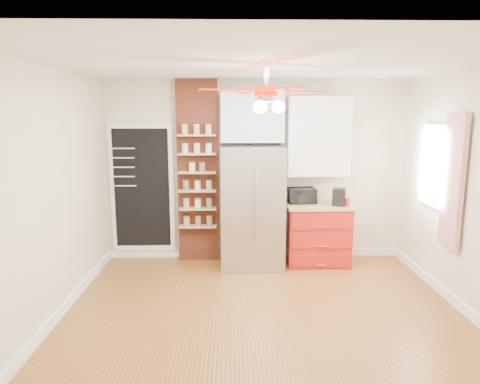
{
  "coord_description": "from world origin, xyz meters",
  "views": [
    {
      "loc": [
        -0.36,
        -4.41,
        2.2
      ],
      "look_at": [
        -0.24,
        0.9,
        1.23
      ],
      "focal_mm": 32.0,
      "sensor_mm": 36.0,
      "label": 1
    }
  ],
  "objects_px": {
    "red_cabinet": "(317,234)",
    "toaster_oven": "(301,195)",
    "coffee_maker": "(339,197)",
    "pantry_jar_oats": "(192,167)",
    "canister_left": "(346,202)",
    "ceiling_fan": "(266,92)",
    "fridge": "(252,207)"
  },
  "relations": [
    {
      "from": "red_cabinet",
      "to": "toaster_oven",
      "type": "bearing_deg",
      "value": 158.89
    },
    {
      "from": "coffee_maker",
      "to": "pantry_jar_oats",
      "type": "xyz_separation_m",
      "value": [
        -2.12,
        0.2,
        0.41
      ]
    },
    {
      "from": "canister_left",
      "to": "pantry_jar_oats",
      "type": "bearing_deg",
      "value": 173.61
    },
    {
      "from": "ceiling_fan",
      "to": "coffee_maker",
      "type": "relative_size",
      "value": 5.67
    },
    {
      "from": "ceiling_fan",
      "to": "pantry_jar_oats",
      "type": "relative_size",
      "value": 11.21
    },
    {
      "from": "ceiling_fan",
      "to": "canister_left",
      "type": "relative_size",
      "value": 11.15
    },
    {
      "from": "red_cabinet",
      "to": "ceiling_fan",
      "type": "distance_m",
      "value": 2.75
    },
    {
      "from": "toaster_oven",
      "to": "coffee_maker",
      "type": "distance_m",
      "value": 0.54
    },
    {
      "from": "fridge",
      "to": "pantry_jar_oats",
      "type": "distance_m",
      "value": 1.05
    },
    {
      "from": "fridge",
      "to": "ceiling_fan",
      "type": "distance_m",
      "value": 2.25
    },
    {
      "from": "red_cabinet",
      "to": "fridge",
      "type": "bearing_deg",
      "value": -177.05
    },
    {
      "from": "canister_left",
      "to": "coffee_maker",
      "type": "bearing_deg",
      "value": 153.99
    },
    {
      "from": "ceiling_fan",
      "to": "coffee_maker",
      "type": "xyz_separation_m",
      "value": [
        1.19,
        1.58,
        -1.4
      ]
    },
    {
      "from": "coffee_maker",
      "to": "canister_left",
      "type": "xyz_separation_m",
      "value": [
        0.1,
        -0.05,
        -0.06
      ]
    },
    {
      "from": "red_cabinet",
      "to": "coffee_maker",
      "type": "distance_m",
      "value": 0.64
    },
    {
      "from": "fridge",
      "to": "toaster_oven",
      "type": "relative_size",
      "value": 4.34
    },
    {
      "from": "coffee_maker",
      "to": "ceiling_fan",
      "type": "bearing_deg",
      "value": -109.35
    },
    {
      "from": "canister_left",
      "to": "toaster_oven",
      "type": "bearing_deg",
      "value": 158.63
    },
    {
      "from": "fridge",
      "to": "canister_left",
      "type": "xyz_separation_m",
      "value": [
        1.34,
        -0.1,
        0.09
      ]
    },
    {
      "from": "ceiling_fan",
      "to": "toaster_oven",
      "type": "xyz_separation_m",
      "value": [
        0.68,
        1.77,
        -1.41
      ]
    },
    {
      "from": "canister_left",
      "to": "pantry_jar_oats",
      "type": "relative_size",
      "value": 1.01
    },
    {
      "from": "toaster_oven",
      "to": "coffee_maker",
      "type": "height_order",
      "value": "coffee_maker"
    },
    {
      "from": "fridge",
      "to": "pantry_jar_oats",
      "type": "xyz_separation_m",
      "value": [
        -0.88,
        0.15,
        0.56
      ]
    },
    {
      "from": "fridge",
      "to": "pantry_jar_oats",
      "type": "height_order",
      "value": "fridge"
    },
    {
      "from": "ceiling_fan",
      "to": "pantry_jar_oats",
      "type": "bearing_deg",
      "value": 117.45
    },
    {
      "from": "ceiling_fan",
      "to": "canister_left",
      "type": "bearing_deg",
      "value": 49.94
    },
    {
      "from": "red_cabinet",
      "to": "canister_left",
      "type": "relative_size",
      "value": 7.49
    },
    {
      "from": "canister_left",
      "to": "ceiling_fan",
      "type": "bearing_deg",
      "value": -130.06
    },
    {
      "from": "red_cabinet",
      "to": "pantry_jar_oats",
      "type": "bearing_deg",
      "value": 176.83
    },
    {
      "from": "fridge",
      "to": "coffee_maker",
      "type": "xyz_separation_m",
      "value": [
        1.24,
        -0.05,
        0.15
      ]
    },
    {
      "from": "toaster_oven",
      "to": "coffee_maker",
      "type": "xyz_separation_m",
      "value": [
        0.51,
        -0.19,
        0.01
      ]
    },
    {
      "from": "ceiling_fan",
      "to": "toaster_oven",
      "type": "distance_m",
      "value": 2.37
    }
  ]
}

